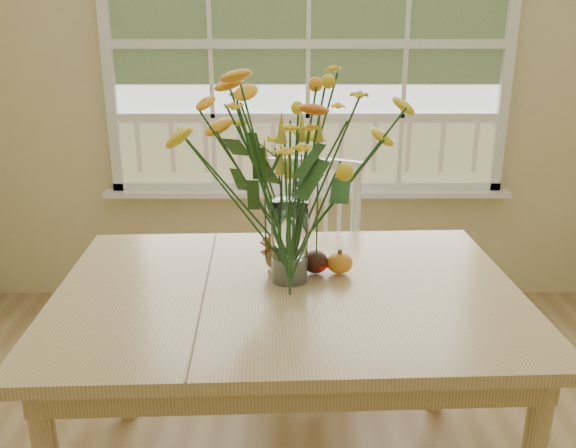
{
  "coord_description": "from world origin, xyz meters",
  "views": [
    {
      "loc": [
        -0.12,
        -1.33,
        1.7
      ],
      "look_at": [
        -0.12,
        0.56,
        1.05
      ],
      "focal_mm": 38.0,
      "sensor_mm": 36.0,
      "label": 1
    }
  ],
  "objects": [
    {
      "name": "turkey_figurine",
      "position": [
        -0.15,
        0.67,
        0.88
      ],
      "size": [
        0.11,
        0.09,
        0.12
      ],
      "rotation": [
        0.0,
        0.0,
        -0.29
      ],
      "color": "#CCB78C",
      "rests_on": "dining_table"
    },
    {
      "name": "window",
      "position": [
        0.0,
        2.21,
        1.53
      ],
      "size": [
        2.42,
        0.12,
        1.74
      ],
      "color": "silver",
      "rests_on": "wall_back"
    },
    {
      "name": "windsor_chair",
      "position": [
        -0.02,
        1.38,
        0.58
      ],
      "size": [
        0.56,
        0.54,
        1.03
      ],
      "rotation": [
        0.0,
        0.0,
        -0.19
      ],
      "color": "white",
      "rests_on": "floor"
    },
    {
      "name": "dining_table",
      "position": [
        -0.12,
        0.54,
        0.74
      ],
      "size": [
        1.59,
        1.17,
        0.83
      ],
      "rotation": [
        0.0,
        0.0,
        0.04
      ],
      "color": "tan",
      "rests_on": "floor"
    },
    {
      "name": "wall_back",
      "position": [
        0.0,
        2.25,
        1.35
      ],
      "size": [
        4.0,
        0.02,
        2.7
      ],
      "primitive_type": "cube",
      "color": "beige",
      "rests_on": "floor"
    },
    {
      "name": "pumpkin",
      "position": [
        0.06,
        0.66,
        0.87
      ],
      "size": [
        0.09,
        0.09,
        0.07
      ],
      "primitive_type": "ellipsoid",
      "color": "orange",
      "rests_on": "dining_table"
    },
    {
      "name": "dark_gourd",
      "position": [
        -0.02,
        0.66,
        0.87
      ],
      "size": [
        0.13,
        0.09,
        0.08
      ],
      "color": "#38160F",
      "rests_on": "dining_table"
    },
    {
      "name": "flower_vase",
      "position": [
        -0.11,
        0.6,
        1.25
      ],
      "size": [
        0.59,
        0.59,
        0.7
      ],
      "color": "white",
      "rests_on": "dining_table"
    }
  ]
}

